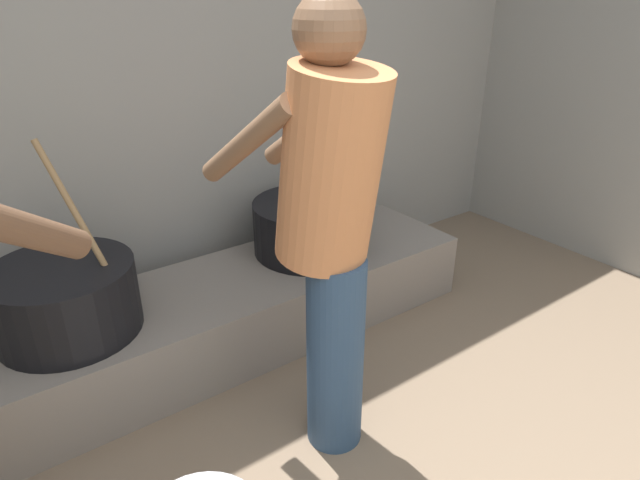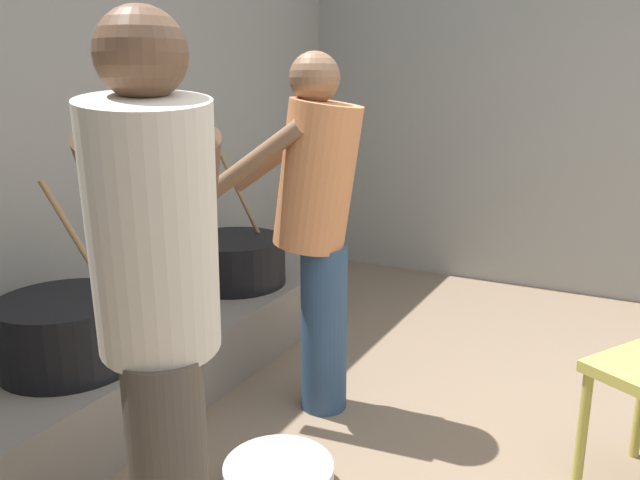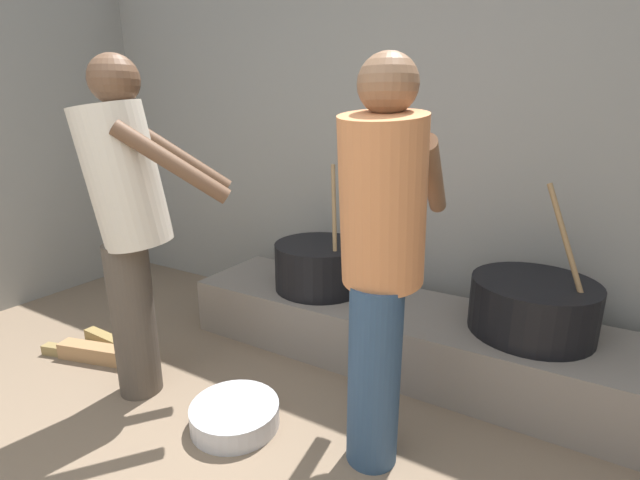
# 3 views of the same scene
# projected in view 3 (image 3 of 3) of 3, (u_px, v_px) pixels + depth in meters

# --- Properties ---
(block_enclosure_rear) EXTENTS (5.35, 0.20, 2.39)m
(block_enclosure_rear) POSITION_uv_depth(u_px,v_px,m) (418.00, 136.00, 2.68)
(block_enclosure_rear) COLOR gray
(block_enclosure_rear) RESTS_ON ground_plane
(hearth_ledge) EXTENTS (2.55, 0.60, 0.32)m
(hearth_ledge) POSITION_uv_depth(u_px,v_px,m) (409.00, 336.00, 2.44)
(hearth_ledge) COLOR slate
(hearth_ledge) RESTS_ON ground_plane
(cooking_pot_main) EXTENTS (0.57, 0.57, 0.71)m
(cooking_pot_main) POSITION_uv_depth(u_px,v_px,m) (532.00, 306.00, 2.12)
(cooking_pot_main) COLOR black
(cooking_pot_main) RESTS_ON hearth_ledge
(cooking_pot_secondary) EXTENTS (0.53, 0.53, 0.73)m
(cooking_pot_secondary) POSITION_uv_depth(u_px,v_px,m) (320.00, 266.00, 2.65)
(cooking_pot_secondary) COLOR black
(cooking_pot_secondary) RESTS_ON hearth_ledge
(cook_in_cream_shirt) EXTENTS (0.70, 0.67, 1.57)m
(cook_in_cream_shirt) POSITION_uv_depth(u_px,v_px,m) (128.00, 214.00, 2.00)
(cook_in_cream_shirt) COLOR #4C4238
(cook_in_cream_shirt) RESTS_ON ground_plane
(cook_in_orange_shirt) EXTENTS (0.42, 0.68, 1.52)m
(cook_in_orange_shirt) POSITION_uv_depth(u_px,v_px,m) (381.00, 248.00, 1.60)
(cook_in_orange_shirt) COLOR navy
(cook_in_orange_shirt) RESTS_ON ground_plane
(metal_mixing_bowl) EXTENTS (0.39, 0.39, 0.10)m
(metal_mixing_bowl) POSITION_uv_depth(u_px,v_px,m) (235.00, 415.00, 1.98)
(metal_mixing_bowl) COLOR #B7B7BC
(metal_mixing_bowl) RESTS_ON ground_plane
(firewood_pile) EXTENTS (0.65, 0.30, 0.09)m
(firewood_pile) POSITION_uv_depth(u_px,v_px,m) (104.00, 352.00, 2.52)
(firewood_pile) COLOR #A1754A
(firewood_pile) RESTS_ON ground_plane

